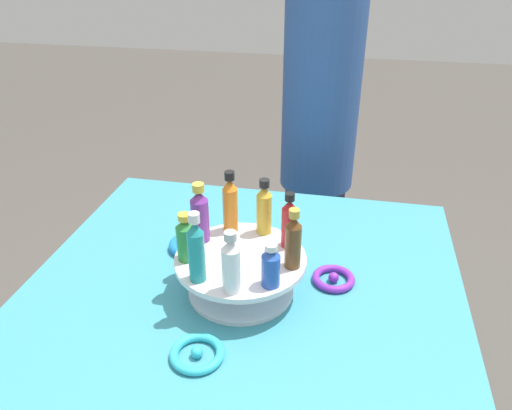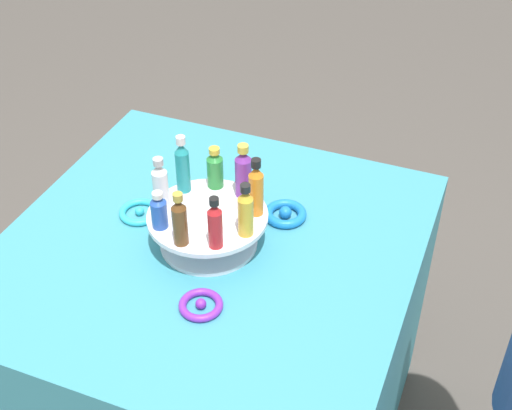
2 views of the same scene
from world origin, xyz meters
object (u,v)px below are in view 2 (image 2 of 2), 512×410
(ribbon_bow_teal, at_px, (140,212))
(bottle_brown, at_px, (180,221))
(bottle_orange, at_px, (256,189))
(bottle_purple, at_px, (243,172))
(bottle_blue, at_px, (159,211))
(bottle_gold, at_px, (246,212))
(ribbon_bow_blue, at_px, (285,214))
(bottle_red, at_px, (215,224))
(bottle_teal, at_px, (183,166))
(bottle_green, at_px, (215,169))
(ribbon_bow_purple, at_px, (201,305))
(bottle_clear, at_px, (160,184))
(display_stand, at_px, (208,227))

(ribbon_bow_teal, bearing_deg, bottle_brown, -127.10)
(bottle_orange, distance_m, bottle_purple, 0.08)
(bottle_blue, relative_size, bottle_gold, 0.70)
(ribbon_bow_blue, bearing_deg, bottle_red, 164.22)
(bottle_teal, distance_m, ribbon_bow_blue, 0.29)
(bottle_purple, height_order, ribbon_bow_blue, bottle_purple)
(bottle_green, xyz_separation_m, bottle_gold, (-0.14, -0.14, 0.01))
(bottle_teal, relative_size, bottle_gold, 1.13)
(bottle_blue, distance_m, ribbon_bow_teal, 0.22)
(bottle_gold, distance_m, ribbon_bow_purple, 0.23)
(bottle_gold, xyz_separation_m, ribbon_bow_blue, (0.19, -0.03, -0.14))
(ribbon_bow_blue, bearing_deg, bottle_blue, 138.05)
(bottle_clear, distance_m, ribbon_bow_blue, 0.34)
(display_stand, distance_m, bottle_clear, 0.15)
(bottle_purple, xyz_separation_m, ribbon_bow_teal, (-0.07, 0.26, -0.15))
(bottle_green, distance_m, ribbon_bow_teal, 0.24)
(bottle_teal, bearing_deg, bottle_green, -55.62)
(bottle_purple, distance_m, ribbon_bow_purple, 0.34)
(bottle_gold, bearing_deg, bottle_orange, 4.38)
(bottle_gold, distance_m, bottle_purple, 0.15)
(bottle_green, distance_m, bottle_teal, 0.08)
(display_stand, height_order, ribbon_bow_purple, display_stand)
(bottle_orange, bearing_deg, bottle_clear, 104.38)
(bottle_purple, bearing_deg, ribbon_bow_teal, 104.22)
(bottle_brown, bearing_deg, bottle_red, -75.62)
(bottle_green, xyz_separation_m, bottle_blue, (-0.19, 0.05, -0.01))
(display_stand, distance_m, bottle_purple, 0.15)
(display_stand, distance_m, bottle_brown, 0.15)
(bottle_brown, relative_size, bottle_red, 1.03)
(ribbon_bow_teal, bearing_deg, ribbon_bow_purple, -129.99)
(bottle_teal, distance_m, bottle_orange, 0.20)
(bottle_clear, xyz_separation_m, bottle_purple, (0.11, -0.16, 0.00))
(ribbon_bow_blue, bearing_deg, ribbon_bow_purple, 170.01)
(ribbon_bow_purple, bearing_deg, bottle_blue, 51.98)
(display_stand, height_order, bottle_green, bottle_green)
(bottle_clear, xyz_separation_m, ribbon_bow_purple, (-0.19, -0.19, -0.14))
(display_stand, xyz_separation_m, bottle_blue, (-0.08, 0.08, 0.08))
(bottle_blue, xyz_separation_m, bottle_red, (-0.01, -0.15, 0.02))
(ribbon_bow_blue, bearing_deg, bottle_brown, 151.83)
(ribbon_bow_purple, xyz_separation_m, ribbon_bow_blue, (0.36, -0.06, 0.00))
(bottle_blue, height_order, ribbon_bow_blue, bottle_blue)
(bottle_orange, bearing_deg, bottle_brown, 144.38)
(display_stand, height_order, bottle_gold, bottle_gold)
(bottle_red, relative_size, bottle_purple, 0.93)
(display_stand, xyz_separation_m, bottle_purple, (0.10, -0.05, 0.10))
(bottle_orange, bearing_deg, bottle_purple, 44.38)
(bottle_purple, bearing_deg, bottle_teal, 104.38)
(bottle_blue, relative_size, ribbon_bow_teal, 0.91)
(ribbon_bow_purple, bearing_deg, bottle_red, 4.64)
(bottle_green, xyz_separation_m, bottle_purple, (-0.01, -0.08, 0.01))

